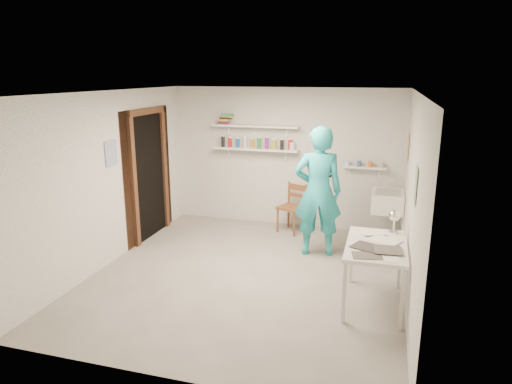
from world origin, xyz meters
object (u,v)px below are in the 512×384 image
(work_table, at_px, (374,274))
(wall_clock, at_px, (324,167))
(man, at_px, (318,192))
(wooden_chair, at_px, (292,208))
(desk_lamp, at_px, (395,216))
(belfast_sink, at_px, (388,201))

(work_table, bearing_deg, wall_clock, 117.66)
(man, distance_m, wall_clock, 0.39)
(wooden_chair, distance_m, desk_lamp, 2.45)
(wall_clock, xyz_separation_m, work_table, (0.83, -1.57, -0.90))
(wooden_chair, bearing_deg, desk_lamp, -24.23)
(belfast_sink, relative_size, work_table, 0.54)
(man, distance_m, work_table, 1.72)
(wooden_chair, distance_m, work_table, 2.64)
(wooden_chair, bearing_deg, wall_clock, -23.03)
(belfast_sink, height_order, wooden_chair, wooden_chair)
(belfast_sink, distance_m, wooden_chair, 1.58)
(desk_lamp, bearing_deg, wooden_chair, 132.52)
(wooden_chair, height_order, work_table, wooden_chair)
(wooden_chair, relative_size, desk_lamp, 6.13)
(belfast_sink, distance_m, man, 1.23)
(wall_clock, bearing_deg, desk_lamp, -61.74)
(man, bearing_deg, wooden_chair, -70.32)
(belfast_sink, height_order, work_table, belfast_sink)
(wall_clock, bearing_deg, man, -117.13)
(desk_lamp, bearing_deg, belfast_sink, 92.64)
(work_table, relative_size, desk_lamp, 8.00)
(wall_clock, bearing_deg, wooden_chair, 120.16)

